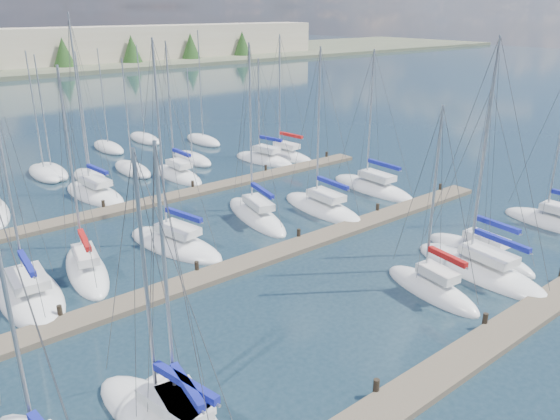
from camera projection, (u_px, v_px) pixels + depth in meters
ground at (41, 138)px, 66.13m from camera, size 400.00×400.00×0.00m
dock_near at (452, 366)px, 23.95m from camera, size 44.00×1.93×1.10m
dock_mid at (260, 259)px, 34.12m from camera, size 44.00×1.93×1.10m
dock_far at (156, 201)px, 44.29m from camera, size 44.00×1.93×1.10m
sailboat_i at (87, 270)px, 32.60m from camera, size 3.69×8.02×12.81m
sailboat_l at (322, 208)px, 42.64m from camera, size 3.26×8.77×13.05m
sailboat_e at (480, 270)px, 32.61m from camera, size 3.75×9.33×14.32m
sailboat_f at (479, 254)px, 34.74m from camera, size 2.70×7.88×11.32m
sailboat_j at (175, 244)px, 36.14m from camera, size 4.63×8.80×14.02m
sailboat_r at (284, 155)px, 57.73m from camera, size 3.19×8.19×13.16m
sailboat_o at (95, 194)px, 45.93m from camera, size 3.76×8.51×15.36m
sailboat_g at (554, 223)px, 39.72m from camera, size 2.61×7.44×12.59m
sailboat_q at (264, 160)px, 56.14m from camera, size 3.95×7.83×11.04m
sailboat_m at (373, 188)px, 47.43m from camera, size 3.10×9.11×12.51m
sailboat_d at (432, 289)px, 30.36m from camera, size 2.89×6.75×11.09m
sailboat_k at (256, 216)px, 41.07m from camera, size 4.24×9.14×13.41m
sailboat_h at (30, 295)px, 29.83m from camera, size 3.84×8.61×14.01m
sailboat_p at (178, 175)px, 51.03m from camera, size 2.52×7.55×12.94m
distant_boats at (46, 172)px, 51.67m from camera, size 36.93×20.75×13.30m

